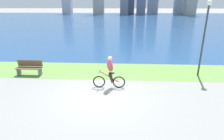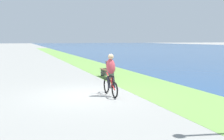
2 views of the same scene
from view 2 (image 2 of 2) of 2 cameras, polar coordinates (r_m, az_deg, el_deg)
The scene contains 4 objects.
ground_plane at distance 10.76m, azimuth -5.57°, elevation -5.39°, with size 300.00×300.00×0.00m, color gray.
grass_strip_bayside at distance 12.03m, azimuth 10.50°, elevation -4.17°, with size 120.00×3.07×0.01m, color #6B9947.
cyclist_lead at distance 10.47m, azimuth -0.29°, elevation -1.07°, with size 1.64×0.52×1.67m.
bench_near_path at distance 15.62m, azimuth -0.85°, elevation 0.06°, with size 1.50×0.47×0.90m.
Camera 2 is at (10.22, -2.53, 2.23)m, focal length 42.52 mm.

